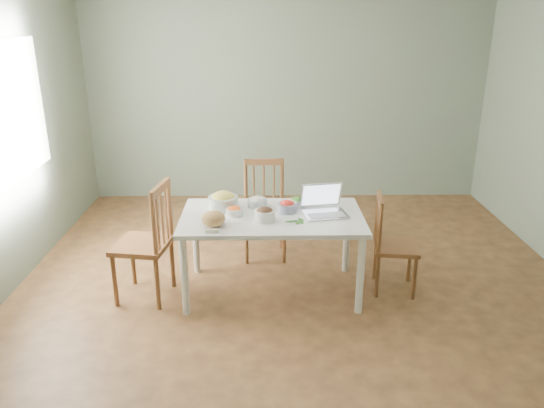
{
  "coord_description": "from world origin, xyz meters",
  "views": [
    {
      "loc": [
        -0.28,
        -4.13,
        2.31
      ],
      "look_at": [
        -0.22,
        -0.06,
        0.81
      ],
      "focal_mm": 34.56,
      "sensor_mm": 36.0,
      "label": 1
    }
  ],
  "objects_px": {
    "bowl_squash": "(223,200)",
    "laptop": "(326,202)",
    "dining_table": "(272,254)",
    "chair_right": "(396,244)",
    "bread_boule": "(213,219)",
    "chair_far": "(265,211)",
    "chair_left": "(142,242)"
  },
  "relations": [
    {
      "from": "chair_left",
      "to": "bread_boule",
      "type": "xyz_separation_m",
      "value": [
        0.62,
        -0.15,
        0.26
      ]
    },
    {
      "from": "chair_right",
      "to": "bread_boule",
      "type": "xyz_separation_m",
      "value": [
        -1.54,
        -0.24,
        0.34
      ]
    },
    {
      "from": "chair_far",
      "to": "laptop",
      "type": "xyz_separation_m",
      "value": [
        0.51,
        -0.73,
        0.35
      ]
    },
    {
      "from": "dining_table",
      "to": "chair_left",
      "type": "xyz_separation_m",
      "value": [
        -1.09,
        -0.08,
        0.15
      ]
    },
    {
      "from": "bread_boule",
      "to": "chair_right",
      "type": "bearing_deg",
      "value": 8.87
    },
    {
      "from": "dining_table",
      "to": "chair_far",
      "type": "xyz_separation_m",
      "value": [
        -0.06,
        0.72,
        0.12
      ]
    },
    {
      "from": "chair_left",
      "to": "bowl_squash",
      "type": "height_order",
      "value": "chair_left"
    },
    {
      "from": "chair_right",
      "to": "laptop",
      "type": "distance_m",
      "value": 0.74
    },
    {
      "from": "bowl_squash",
      "to": "laptop",
      "type": "height_order",
      "value": "laptop"
    },
    {
      "from": "dining_table",
      "to": "laptop",
      "type": "bearing_deg",
      "value": -1.28
    },
    {
      "from": "dining_table",
      "to": "chair_right",
      "type": "height_order",
      "value": "chair_right"
    },
    {
      "from": "dining_table",
      "to": "bread_boule",
      "type": "xyz_separation_m",
      "value": [
        -0.47,
        -0.22,
        0.42
      ]
    },
    {
      "from": "bread_boule",
      "to": "chair_left",
      "type": "bearing_deg",
      "value": 166.68
    },
    {
      "from": "chair_right",
      "to": "bread_boule",
      "type": "distance_m",
      "value": 1.59
    },
    {
      "from": "chair_far",
      "to": "chair_left",
      "type": "distance_m",
      "value": 1.3
    },
    {
      "from": "dining_table",
      "to": "chair_right",
      "type": "distance_m",
      "value": 1.07
    },
    {
      "from": "dining_table",
      "to": "chair_left",
      "type": "relative_size",
      "value": 1.49
    },
    {
      "from": "chair_left",
      "to": "laptop",
      "type": "relative_size",
      "value": 2.88
    },
    {
      "from": "dining_table",
      "to": "bowl_squash",
      "type": "relative_size",
      "value": 5.97
    },
    {
      "from": "bread_boule",
      "to": "laptop",
      "type": "height_order",
      "value": "laptop"
    },
    {
      "from": "dining_table",
      "to": "bread_boule",
      "type": "height_order",
      "value": "bread_boule"
    },
    {
      "from": "chair_left",
      "to": "bowl_squash",
      "type": "relative_size",
      "value": 4.01
    },
    {
      "from": "chair_far",
      "to": "bowl_squash",
      "type": "height_order",
      "value": "chair_far"
    },
    {
      "from": "bowl_squash",
      "to": "laptop",
      "type": "bearing_deg",
      "value": -11.64
    },
    {
      "from": "dining_table",
      "to": "bread_boule",
      "type": "distance_m",
      "value": 0.67
    },
    {
      "from": "dining_table",
      "to": "chair_far",
      "type": "relative_size",
      "value": 1.59
    },
    {
      "from": "chair_far",
      "to": "chair_right",
      "type": "xyz_separation_m",
      "value": [
        1.13,
        -0.7,
        -0.05
      ]
    },
    {
      "from": "chair_far",
      "to": "bowl_squash",
      "type": "bearing_deg",
      "value": -125.24
    },
    {
      "from": "bowl_squash",
      "to": "laptop",
      "type": "relative_size",
      "value": 0.72
    },
    {
      "from": "chair_right",
      "to": "bowl_squash",
      "type": "bearing_deg",
      "value": 91.82
    },
    {
      "from": "chair_left",
      "to": "dining_table",
      "type": "bearing_deg",
      "value": 102.84
    },
    {
      "from": "chair_left",
      "to": "chair_right",
      "type": "height_order",
      "value": "chair_left"
    }
  ]
}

